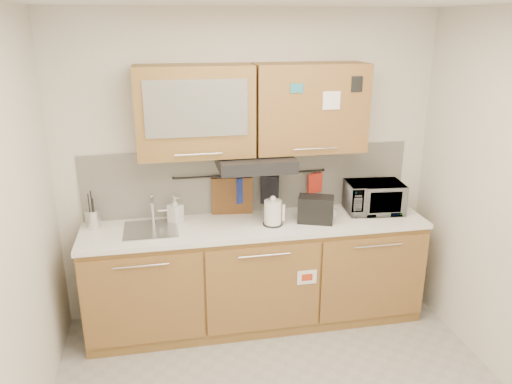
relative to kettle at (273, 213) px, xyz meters
name	(u,v)px	position (x,y,z in m)	size (l,w,h in m)	color
wall_back	(250,168)	(-0.12, 0.37, 0.28)	(3.20, 3.20, 0.00)	silver
base_cabinet	(256,279)	(-0.12, 0.07, -0.61)	(2.80, 0.64, 0.88)	olive
countertop	(256,225)	(-0.12, 0.06, -0.12)	(2.82, 0.62, 0.04)	white
backsplash	(250,180)	(-0.12, 0.36, 0.18)	(2.80, 0.02, 0.56)	silver
upper_cabinets	(253,109)	(-0.13, 0.20, 0.81)	(1.82, 0.37, 0.70)	olive
range_hood	(255,162)	(-0.12, 0.12, 0.40)	(0.60, 0.46, 0.10)	black
sink	(151,229)	(-0.97, 0.08, -0.09)	(0.42, 0.40, 0.26)	silver
utensil_rail	(251,174)	(-0.12, 0.32, 0.24)	(0.02, 0.02, 1.30)	black
utensil_crock	(93,218)	(-1.42, 0.21, -0.02)	(0.16, 0.16, 0.30)	silver
kettle	(273,213)	(0.00, 0.00, 0.00)	(0.19, 0.18, 0.25)	silver
toaster	(316,209)	(0.36, 0.00, 0.01)	(0.33, 0.26, 0.22)	black
microwave	(374,197)	(0.92, 0.13, 0.03)	(0.47, 0.32, 0.26)	#999999
soap_bottle	(175,209)	(-0.77, 0.21, 0.01)	(0.10, 0.10, 0.22)	#999999
cutting_board	(232,202)	(-0.29, 0.31, 0.01)	(0.35, 0.03, 0.43)	brown
oven_mitt	(244,190)	(-0.19, 0.31, 0.11)	(0.13, 0.03, 0.22)	navy
dark_pouch	(270,190)	(0.04, 0.31, 0.10)	(0.16, 0.04, 0.25)	black
pot_holder	(315,183)	(0.44, 0.31, 0.13)	(0.14, 0.02, 0.17)	red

